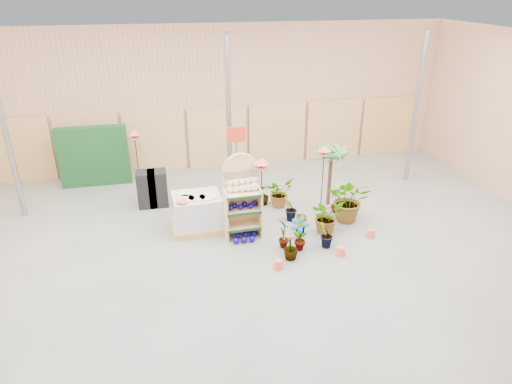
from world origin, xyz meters
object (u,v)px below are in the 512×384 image
(display_shelf, at_px, (241,199))
(potted_plant_2, at_px, (327,216))
(bird_table_front, at_px, (261,164))
(pallet_stack, at_px, (197,212))

(display_shelf, relative_size, potted_plant_2, 2.31)
(potted_plant_2, bearing_deg, bird_table_front, 168.86)
(pallet_stack, height_order, bird_table_front, bird_table_front)
(pallet_stack, height_order, potted_plant_2, pallet_stack)
(potted_plant_2, bearing_deg, display_shelf, 168.82)
(display_shelf, relative_size, bird_table_front, 1.05)
(display_shelf, height_order, potted_plant_2, display_shelf)
(display_shelf, bearing_deg, potted_plant_2, -12.94)
(display_shelf, xyz_separation_m, pallet_stack, (-1.03, 0.46, -0.49))
(display_shelf, bearing_deg, bird_table_front, -13.09)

